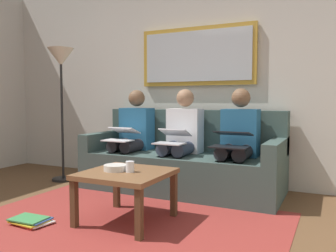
{
  "coord_description": "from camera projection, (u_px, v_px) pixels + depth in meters",
  "views": [
    {
      "loc": [
        -1.56,
        1.53,
        1.01
      ],
      "look_at": [
        0.0,
        -1.7,
        0.75
      ],
      "focal_mm": 37.46,
      "sensor_mm": 36.0,
      "label": 1
    }
  ],
  "objects": [
    {
      "name": "cup",
      "position": [
        130.0,
        167.0,
        2.87
      ],
      "size": [
        0.07,
        0.07,
        0.09
      ],
      "primitive_type": "cylinder",
      "color": "silver",
      "rests_on": "coffee_table"
    },
    {
      "name": "area_rug",
      "position": [
        123.0,
        223.0,
        2.88
      ],
      "size": [
        2.6,
        1.8,
        0.01
      ],
      "primitive_type": "cube",
      "color": "maroon",
      "rests_on": "ground_plane"
    },
    {
      "name": "framed_mirror",
      "position": [
        197.0,
        56.0,
        4.26
      ],
      "size": [
        1.46,
        0.05,
        0.71
      ],
      "color": "#B7892D"
    },
    {
      "name": "person_right",
      "position": [
        133.0,
        134.0,
        4.19
      ],
      "size": [
        0.38,
        0.58,
        1.14
      ],
      "color": "#235B84",
      "rests_on": "couch"
    },
    {
      "name": "bowl",
      "position": [
        115.0,
        168.0,
        2.93
      ],
      "size": [
        0.19,
        0.19,
        0.05
      ],
      "primitive_type": "cylinder",
      "color": "beige",
      "rests_on": "coffee_table"
    },
    {
      "name": "coffee_table",
      "position": [
        126.0,
        178.0,
        2.9
      ],
      "size": [
        0.68,
        0.68,
        0.43
      ],
      "color": "brown",
      "rests_on": "ground_plane"
    },
    {
      "name": "magazine_stack",
      "position": [
        31.0,
        221.0,
        2.86
      ],
      "size": [
        0.33,
        0.27,
        0.05
      ],
      "color": "red",
      "rests_on": "ground_plane"
    },
    {
      "name": "laptop_black",
      "position": [
        232.0,
        139.0,
        3.42
      ],
      "size": [
        0.36,
        0.37,
        0.15
      ],
      "color": "black"
    },
    {
      "name": "wall_rear",
      "position": [
        199.0,
        77.0,
        4.36
      ],
      "size": [
        6.0,
        0.12,
        2.6
      ],
      "primitive_type": "cube",
      "color": "beige",
      "rests_on": "ground_plane"
    },
    {
      "name": "laptop_white",
      "position": [
        121.0,
        135.0,
        3.98
      ],
      "size": [
        0.32,
        0.34,
        0.15
      ],
      "color": "white"
    },
    {
      "name": "person_middle",
      "position": [
        182.0,
        137.0,
        3.92
      ],
      "size": [
        0.38,
        0.58,
        1.14
      ],
      "color": "silver",
      "rests_on": "couch"
    },
    {
      "name": "laptop_silver",
      "position": [
        173.0,
        137.0,
        3.7
      ],
      "size": [
        0.31,
        0.35,
        0.16
      ],
      "color": "silver"
    },
    {
      "name": "standing_lamp",
      "position": [
        61.0,
        72.0,
        4.35
      ],
      "size": [
        0.32,
        0.32,
        1.66
      ],
      "color": "black",
      "rests_on": "ground_plane"
    },
    {
      "name": "person_left",
      "position": [
        238.0,
        139.0,
        3.64
      ],
      "size": [
        0.38,
        0.58,
        1.14
      ],
      "color": "#235B84",
      "rests_on": "couch"
    },
    {
      "name": "couch",
      "position": [
        184.0,
        162.0,
        4.0
      ],
      "size": [
        2.2,
        0.9,
        0.9
      ],
      "color": "#384C47",
      "rests_on": "ground_plane"
    }
  ]
}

